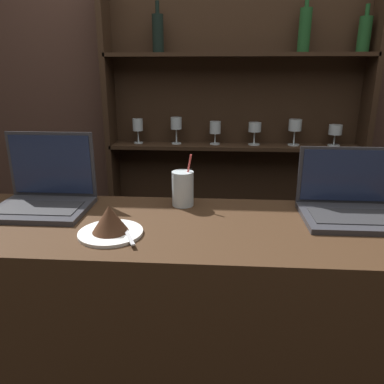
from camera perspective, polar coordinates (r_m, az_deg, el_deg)
bar_counter at (r=1.46m, az=1.98°, el=-23.46°), size 2.10×0.51×1.01m
back_wall at (r=2.22m, az=3.34°, el=14.86°), size 7.00×0.06×2.70m
back_shelf at (r=2.19m, az=6.52°, el=5.70°), size 1.43×0.18×1.94m
laptop_near at (r=1.42m, az=-21.50°, el=-0.04°), size 0.32×0.25×0.26m
laptop_far at (r=1.35m, az=23.19°, el=-1.63°), size 0.33×0.25×0.22m
cake_plate at (r=1.13m, az=-12.38°, el=-4.61°), size 0.19×0.19×0.09m
water_glass at (r=1.34m, az=-1.41°, el=0.54°), size 0.08×0.08×0.19m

